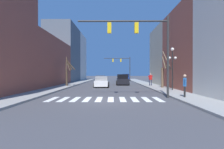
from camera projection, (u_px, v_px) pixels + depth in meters
name	position (u px, v px, depth m)	size (l,w,h in m)	color
ground_plane	(105.00, 100.00, 12.75)	(240.00, 240.00, 0.00)	#424247
sidewalk_left	(15.00, 99.00, 12.79)	(2.59, 90.00, 0.15)	gray
sidewalk_right	(195.00, 99.00, 12.72)	(2.59, 90.00, 0.15)	gray
building_row_left	(50.00, 52.00, 31.82)	(6.00, 48.89, 12.92)	#934C3D
building_row_right	(202.00, 45.00, 19.99)	(6.00, 27.75, 11.66)	beige
crosswalk_stripes	(105.00, 99.00, 13.31)	(8.55, 2.60, 0.01)	white
traffic_signal_near	(142.00, 38.00, 14.04)	(7.35, 0.28, 6.59)	#2D2D2D
traffic_signal_far	(122.00, 63.00, 45.41)	(6.87, 0.28, 6.30)	#2D2D2D
street_lamp_right_corner	(172.00, 60.00, 19.22)	(0.95, 0.36, 4.66)	black
car_parked_left_far	(126.00, 77.00, 47.91)	(2.07, 4.29, 1.82)	navy
car_at_intersection	(122.00, 80.00, 30.05)	(2.18, 4.29, 1.81)	black
car_driving_toward_lane	(102.00, 82.00, 25.31)	(2.10, 4.31, 1.57)	white
car_parked_left_near	(101.00, 80.00, 33.25)	(2.01, 4.15, 1.57)	gray
pedestrian_on_right_sidewalk	(185.00, 84.00, 13.55)	(0.35, 0.74, 1.75)	black
pedestrian_waiting_at_curb	(150.00, 78.00, 26.28)	(0.76, 0.39, 1.82)	#282D47
street_tree_right_far	(163.00, 73.00, 22.42)	(1.21, 3.03, 4.71)	brown
street_tree_left_mid	(67.00, 72.00, 25.72)	(1.46, 1.13, 4.25)	#473828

